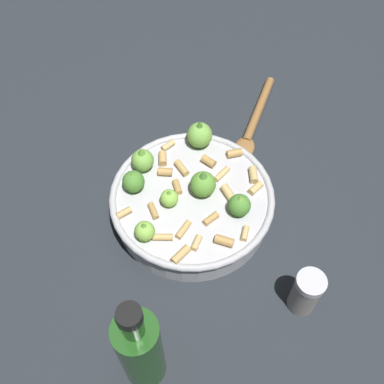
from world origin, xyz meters
TOP-DOWN VIEW (x-y plane):
  - ground_plane at (0.00, 0.00)m, footprint 2.40×2.40m
  - cooking_pan at (-0.00, -0.00)m, footprint 0.25×0.25m
  - pepper_shaker at (0.06, 0.21)m, footprint 0.04×0.04m
  - olive_oil_bottle at (0.24, 0.07)m, footprint 0.05×0.05m
  - wooden_spoon at (-0.22, 0.01)m, footprint 0.21×0.06m

SIDE VIEW (x-z plane):
  - ground_plane at x=0.00m, z-range 0.00..0.00m
  - wooden_spoon at x=-0.22m, z-range 0.00..0.02m
  - cooking_pan at x=0.00m, z-range -0.02..0.08m
  - pepper_shaker at x=0.06m, z-range 0.00..0.08m
  - olive_oil_bottle at x=0.24m, z-range -0.02..0.18m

